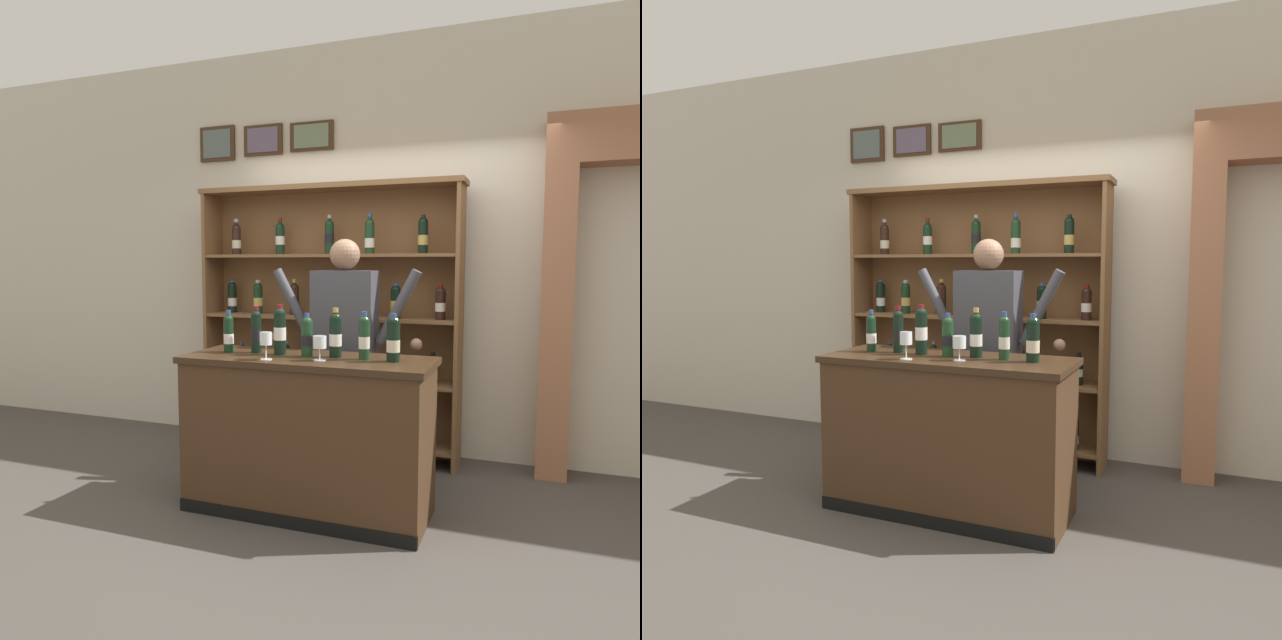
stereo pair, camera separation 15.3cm
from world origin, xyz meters
The scene contains 14 objects.
ground_plane centered at (0.00, 0.00, -0.01)m, with size 14.00×14.00×0.02m, color #47423D.
back_wall centered at (0.00, 1.45, 1.68)m, with size 12.00×0.19×3.35m.
wine_shelf centered at (-0.45, 1.15, 1.15)m, with size 2.16×0.34×2.17m.
tasting_counter centered at (-0.18, 0.00, 0.49)m, with size 1.55×0.60×0.98m.
shopkeeper centered at (-0.12, 0.54, 1.07)m, with size 1.10×0.22×1.72m.
tasting_bottle_rosso centered at (-0.74, 0.01, 1.10)m, with size 0.07×0.07×0.27m.
tasting_bottle_grappa centered at (-0.55, 0.04, 1.12)m, with size 0.07×0.07×0.30m.
tasting_bottle_riserva centered at (-0.38, 0.03, 1.14)m, with size 0.08×0.08×0.32m.
tasting_bottle_vin_santo centered at (-0.19, 0.02, 1.11)m, with size 0.07×0.07×0.27m.
tasting_bottle_bianco centered at (-0.01, 0.05, 1.12)m, with size 0.08×0.08×0.30m.
tasting_bottle_chianti centered at (0.17, 0.03, 1.12)m, with size 0.07×0.07×0.29m.
tasting_bottle_prosecco centered at (0.36, 0.02, 1.12)m, with size 0.08×0.08×0.28m.
wine_glass_right centered at (-0.06, -0.10, 1.08)m, with size 0.08×0.08×0.15m.
wine_glass_left centered at (-0.37, -0.19, 1.10)m, with size 0.07×0.07×0.17m.
Camera 2 is at (1.30, -3.25, 1.55)m, focal length 32.90 mm.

